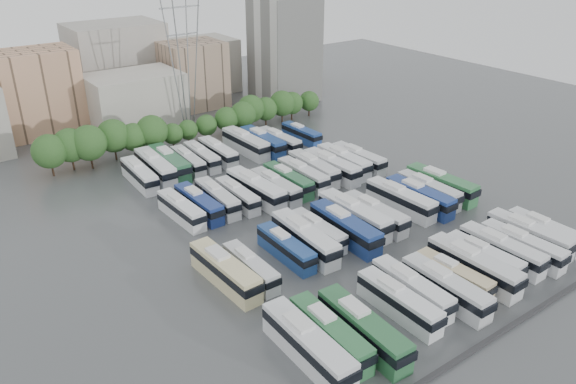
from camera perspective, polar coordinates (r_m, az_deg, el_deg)
ground at (r=88.26m, az=3.69°, el=-2.72°), size 220.00×220.00×0.00m
parapet at (r=70.25m, az=21.45°, el=-12.73°), size 56.00×0.50×0.50m
tree_line at (r=117.74m, az=-10.86°, el=6.66°), size 65.41×8.14×8.51m
city_buildings at (r=142.17m, az=-17.74°, el=10.58°), size 102.00×35.00×20.00m
apartment_tower at (r=147.31m, az=-0.35°, el=14.30°), size 14.00×14.00×26.00m
electricity_pylon at (r=123.41m, az=-10.64°, el=14.36°), size 9.00×6.91×33.83m
bus_r0_s0 at (r=60.70m, az=2.03°, el=-15.24°), size 3.32×13.64×4.26m
bus_r0_s1 at (r=62.52m, az=4.29°, el=-14.12°), size 3.24×12.38×3.85m
bus_r0_s2 at (r=63.28m, az=7.64°, el=-13.56°), size 3.53×13.36×4.15m
bus_r0_s4 at (r=68.11m, az=11.20°, el=-10.86°), size 2.69×11.99×3.76m
bus_r0_s5 at (r=70.60m, az=12.46°, el=-9.55°), size 3.04×12.04×3.75m
bus_r0_s6 at (r=71.62m, az=15.71°, el=-9.31°), size 2.98×12.60×3.94m
bus_r0_s7 at (r=74.61m, az=16.46°, el=-8.12°), size 2.87×10.93×3.40m
bus_r0_s8 at (r=76.60m, az=18.34°, el=-7.12°), size 3.07×13.33×4.17m
bus_r0_s9 at (r=79.58m, az=19.27°, el=-6.23°), size 2.86×11.29×3.51m
bus_r0_s10 at (r=81.66m, az=20.88°, el=-5.51°), size 3.01×12.40×3.87m
bus_r0_s11 at (r=83.73m, az=22.71°, el=-5.07°), size 3.12×12.21×3.80m
bus_r0_s12 at (r=86.89m, az=23.31°, el=-4.00°), size 3.32×12.61×3.92m
bus_r0_s13 at (r=89.28m, az=24.64°, el=-3.60°), size 2.48×11.33×3.55m
bus_r1_s0 at (r=72.29m, az=-6.42°, el=-7.95°), size 3.38×13.24×4.12m
bus_r1_s1 at (r=73.35m, az=-3.82°, el=-7.62°), size 2.45×10.82×3.39m
bus_r1_s3 at (r=77.18m, az=-0.20°, el=-5.66°), size 2.59×11.27×3.53m
bus_r1_s4 at (r=78.77m, az=1.73°, el=-4.70°), size 3.55×13.49×4.20m
bus_r1_s5 at (r=81.44m, az=3.04°, el=-3.95°), size 2.40×10.91×3.42m
bus_r1_s6 at (r=81.78m, az=5.81°, el=-3.59°), size 3.39×13.60×4.24m
bus_r1_s7 at (r=85.18m, az=6.75°, el=-2.36°), size 3.17×13.74×4.30m
bus_r1_s8 at (r=86.61m, az=8.80°, el=-2.17°), size 2.87×12.22×3.82m
bus_r1_s10 at (r=91.45m, az=11.37°, el=-0.74°), size 3.32×13.06×4.07m
bus_r1_s11 at (r=93.09m, az=13.21°, el=-0.46°), size 3.12×12.85×4.01m
bus_r1_s12 at (r=95.91m, az=14.08°, el=0.18°), size 2.70×12.24×3.84m
bus_r1_s13 at (r=98.28m, az=15.30°, el=0.78°), size 3.55×13.43×4.18m
bus_r2_s1 at (r=88.58m, az=-10.79°, el=-1.75°), size 2.99×11.61×3.61m
bus_r2_s2 at (r=89.90m, az=-9.06°, el=-1.14°), size 2.90×11.95×3.73m
bus_r2_s3 at (r=91.32m, az=-7.19°, el=-0.58°), size 3.09×11.91×3.70m
bus_r2_s4 at (r=92.09m, az=-5.17°, el=-0.32°), size 2.58×11.12×3.48m
bus_r2_s5 at (r=93.20m, az=-3.29°, el=0.34°), size 3.57×13.71×4.27m
bus_r2_s6 at (r=94.45m, az=-1.29°, el=0.56°), size 2.71×11.96×3.74m
bus_r2_s7 at (r=96.81m, az=0.00°, el=1.22°), size 2.68×11.93×3.74m
bus_r2_s8 at (r=98.80m, az=1.51°, el=1.75°), size 2.64×12.11×3.80m
bus_r2_s9 at (r=101.33m, az=2.61°, el=2.42°), size 3.37×12.88×4.00m
bus_r2_s10 at (r=102.22m, az=4.44°, el=2.61°), size 3.22×13.17×4.11m
bus_r2_s11 at (r=104.84m, az=5.67°, el=3.14°), size 2.93×12.91×4.04m
bus_r2_s12 at (r=106.63m, az=7.14°, el=3.41°), size 3.20×12.44×3.87m
bus_r3_s1 at (r=102.23m, az=-14.85°, el=1.71°), size 3.04×12.25×3.82m
bus_r3_s2 at (r=104.42m, az=-13.32°, el=2.52°), size 3.41×13.62×4.24m
bus_r3_s3 at (r=105.80m, az=-11.96°, el=2.96°), size 3.31×13.51×4.22m
bus_r3_s4 at (r=106.75m, az=-10.12°, el=3.13°), size 2.96×11.31×3.52m
bus_r3_s5 at (r=108.35m, az=-8.75°, el=3.60°), size 2.88×11.57×3.61m
bus_r3_s6 at (r=109.93m, az=-7.14°, el=4.06°), size 2.73×11.93×3.73m
bus_r3_s8 at (r=113.27m, az=-4.32°, el=4.98°), size 3.30×13.57×4.23m
bus_r3_s9 at (r=113.98m, az=-2.60°, el=5.14°), size 2.97×13.19×4.13m
bus_r3_s10 at (r=114.78m, az=-0.94°, el=5.21°), size 3.23×12.12×3.77m
bus_r3_s12 at (r=119.38m, az=1.36°, el=5.94°), size 2.82×10.95×3.41m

